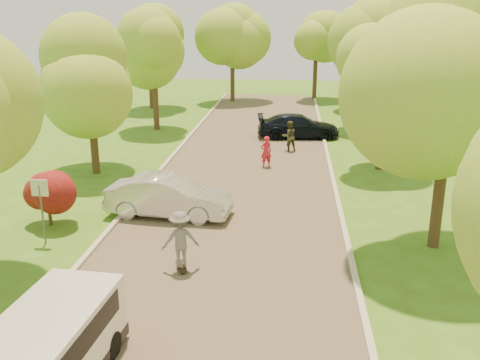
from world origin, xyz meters
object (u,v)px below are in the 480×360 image
at_px(minivan, 43,358).
at_px(longboard, 181,266).
at_px(skateboarder, 180,239).
at_px(person_olive, 289,136).
at_px(person_striped, 266,152).
at_px(street_sign, 40,198).
at_px(silver_sedan, 169,196).
at_px(dark_sedan, 298,126).

height_order(minivan, longboard, minivan).
relative_size(skateboarder, person_olive, 1.01).
relative_size(minivan, person_olive, 2.71).
bearing_deg(person_striped, street_sign, 31.29).
bearing_deg(person_striped, silver_sedan, 40.93).
bearing_deg(person_striped, longboard, 56.17).
bearing_deg(skateboarder, person_striped, -119.39).
distance_m(dark_sedan, skateboarder, 18.25).
relative_size(street_sign, longboard, 2.41).
bearing_deg(person_striped, skateboarder, 56.17).
bearing_deg(longboard, dark_sedan, -120.80).
distance_m(longboard, person_striped, 11.39).
height_order(street_sign, person_olive, street_sign).
height_order(minivan, person_striped, minivan).
height_order(street_sign, silver_sedan, street_sign).
bearing_deg(minivan, street_sign, 119.19).
distance_m(silver_sedan, skateboarder, 4.46).
relative_size(silver_sedan, person_striped, 2.97).
bearing_deg(dark_sedan, street_sign, 148.08).
bearing_deg(person_olive, longboard, 57.44).
xyz_separation_m(silver_sedan, skateboarder, (1.32, -4.26, 0.20)).
bearing_deg(person_striped, dark_sedan, -127.59).
relative_size(minivan, silver_sedan, 0.99).
distance_m(street_sign, person_olive, 15.24).
bearing_deg(skateboarder, dark_sedan, -120.80).
bearing_deg(minivan, person_striped, 82.65).
distance_m(silver_sedan, dark_sedan, 14.48).
bearing_deg(street_sign, person_striped, 55.51).
bearing_deg(person_striped, minivan, 54.31).
bearing_deg(person_olive, minivan, 56.45).
bearing_deg(longboard, minivan, 55.12).
bearing_deg(minivan, person_olive, 81.53).
distance_m(skateboarder, person_olive, 14.80).
distance_m(minivan, person_olive, 20.63).
distance_m(street_sign, dark_sedan, 18.49).
height_order(person_striped, person_olive, person_olive).
bearing_deg(silver_sedan, minivan, -175.84).
height_order(silver_sedan, longboard, silver_sedan).
height_order(silver_sedan, dark_sedan, silver_sedan).
bearing_deg(street_sign, longboard, -16.48).
bearing_deg(dark_sedan, minivan, 162.82).
bearing_deg(dark_sedan, person_olive, 166.26).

